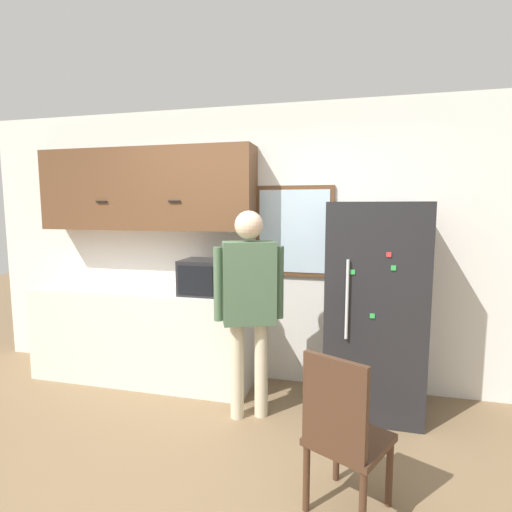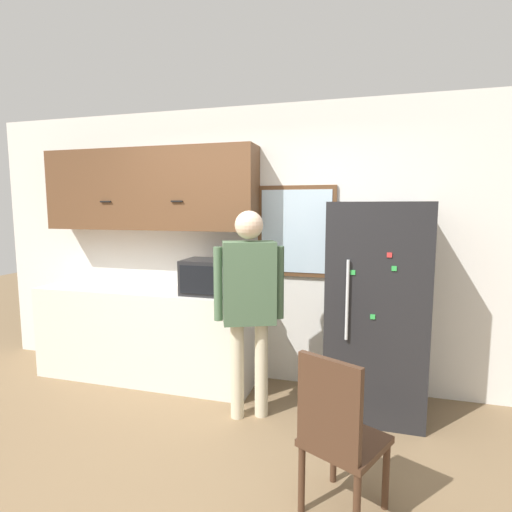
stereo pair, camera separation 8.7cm
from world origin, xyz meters
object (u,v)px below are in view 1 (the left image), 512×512
person (249,294)px  chair (343,430)px  microwave (207,277)px  refrigerator (374,308)px

person → chair: 1.32m
microwave → person: size_ratio=0.28×
person → refrigerator: 1.08m
microwave → person: (0.52, -0.41, -0.04)m
refrigerator → person: bearing=-157.7°
person → chair: bearing=-72.3°
person → refrigerator: size_ratio=0.96×
chair → refrigerator: bearing=-72.1°
microwave → chair: bearing=-46.0°
refrigerator → chair: refrigerator is taller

